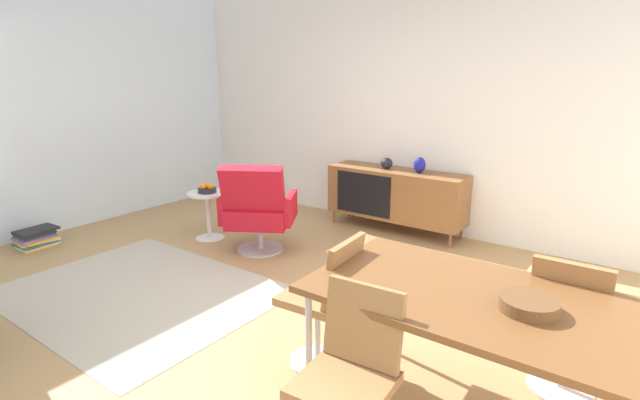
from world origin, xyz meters
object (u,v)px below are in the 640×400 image
object	(u,v)px
vase_sculptural_dark	(420,165)
dining_chair_front_left	(350,374)
dining_chair_near_window	(326,296)
dining_table	(475,303)
side_table_round	(208,210)
wooden_bowl_on_table	(529,305)
dining_chair_back_right	(569,320)
sideboard	(395,194)
lounge_chair_red	(257,208)
fruit_bowl	(207,189)
magazine_stack	(36,238)
vase_cobalt	(387,163)

from	to	relation	value
vase_sculptural_dark	dining_chair_front_left	size ratio (longest dim) A/B	0.20
dining_chair_near_window	vase_sculptural_dark	bearing A→B (deg)	103.12
dining_table	side_table_round	xyz separation A→B (m)	(-3.32, 1.18, -0.38)
wooden_bowl_on_table	side_table_round	distance (m)	3.79
dining_table	dining_chair_back_right	world-z (taller)	dining_chair_back_right
dining_chair_near_window	side_table_round	size ratio (longest dim) A/B	1.65
sideboard	wooden_bowl_on_table	distance (m)	3.34
dining_chair_back_right	lounge_chair_red	distance (m)	2.99
dining_chair_front_left	fruit_bowl	world-z (taller)	dining_chair_front_left
vase_sculptural_dark	side_table_round	distance (m)	2.38
dining_chair_front_left	dining_chair_back_right	distance (m)	1.32
dining_table	fruit_bowl	bearing A→B (deg)	160.46
wooden_bowl_on_table	magazine_stack	distance (m)	4.88
dining_chair_near_window	lounge_chair_red	size ratio (longest dim) A/B	0.90
vase_cobalt	dining_chair_front_left	xyz separation A→B (m)	(1.55, -3.18, -0.31)
sideboard	vase_cobalt	bearing A→B (deg)	179.16
dining_table	lounge_chair_red	world-z (taller)	lounge_chair_red
dining_chair_back_right	fruit_bowl	distance (m)	3.73
vase_sculptural_dark	dining_chair_near_window	world-z (taller)	vase_sculptural_dark
dining_chair_front_left	magazine_stack	xyz separation A→B (m)	(-4.23, 0.46, -0.37)
wooden_bowl_on_table	dining_chair_front_left	size ratio (longest dim) A/B	0.30
sideboard	vase_cobalt	world-z (taller)	vase_cobalt
vase_cobalt	dining_chair_back_right	bearing A→B (deg)	-42.46
vase_sculptural_dark	side_table_round	world-z (taller)	vase_sculptural_dark
sideboard	dining_table	xyz separation A→B (m)	(1.78, -2.62, 0.26)
wooden_bowl_on_table	dining_chair_front_left	world-z (taller)	dining_chair_front_left
vase_cobalt	dining_chair_near_window	size ratio (longest dim) A/B	0.16
vase_sculptural_dark	vase_cobalt	bearing A→B (deg)	180.00
sideboard	dining_chair_back_right	bearing A→B (deg)	-44.10
vase_sculptural_dark	lounge_chair_red	distance (m)	1.83
sideboard	lounge_chair_red	bearing A→B (deg)	-119.07
lounge_chair_red	fruit_bowl	bearing A→B (deg)	-179.95
dining_chair_front_left	fruit_bowl	size ratio (longest dim) A/B	4.28
fruit_bowl	magazine_stack	size ratio (longest dim) A/B	0.50
dining_chair_near_window	magazine_stack	size ratio (longest dim) A/B	2.12
wooden_bowl_on_table	lounge_chair_red	size ratio (longest dim) A/B	0.27
vase_cobalt	dining_chair_front_left	world-z (taller)	dining_chair_front_left
dining_table	dining_chair_back_right	bearing A→B (deg)	57.92
sideboard	fruit_bowl	xyz separation A→B (m)	(-1.55, -1.44, 0.12)
side_table_round	fruit_bowl	size ratio (longest dim) A/B	2.60
vase_cobalt	dining_table	xyz separation A→B (m)	(1.90, -2.62, -0.08)
lounge_chair_red	sideboard	bearing A→B (deg)	60.93
vase_sculptural_dark	fruit_bowl	size ratio (longest dim) A/B	0.88
dining_chair_front_left	dining_chair_back_right	world-z (taller)	same
magazine_stack	dining_chair_back_right	bearing A→B (deg)	7.57
dining_table	dining_chair_near_window	size ratio (longest dim) A/B	1.87
sideboard	vase_sculptural_dark	xyz separation A→B (m)	(0.28, 0.00, 0.37)
dining_table	dining_chair_back_right	distance (m)	0.70
vase_cobalt	dining_chair_near_window	xyz separation A→B (m)	(1.02, -2.62, -0.31)
dining_chair_back_right	side_table_round	size ratio (longest dim) A/B	1.65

